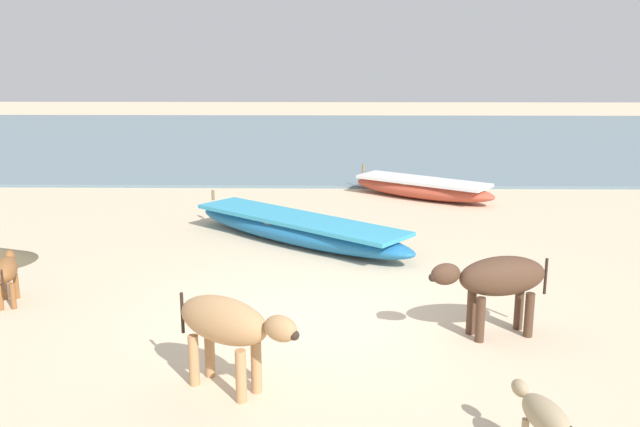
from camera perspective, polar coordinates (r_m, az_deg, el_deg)
The scene contains 8 objects.
ground at distance 8.83m, azimuth 0.57°, elevation -8.65°, with size 80.00×80.00×0.00m, color beige.
sea_water at distance 26.93m, azimuth 0.87°, elevation 6.29°, with size 60.00×20.00×0.08m, color slate.
fishing_boat_1 at distance 12.10m, azimuth -1.87°, elevation -1.29°, with size 4.41×3.85×0.67m.
fishing_boat_3 at distance 16.03m, azimuth 8.57°, elevation 2.13°, with size 3.43×2.77×0.65m.
cow_adult_tan at distance 6.83m, azimuth -7.76°, elevation -9.23°, with size 1.37×1.04×0.97m.
calf_near_brown at distance 10.06m, azimuth -24.78°, elevation -4.36°, with size 0.51×0.97×0.64m.
calf_far_dun at distance 6.07m, azimuth 18.23°, elevation -15.89°, with size 0.40×0.85×0.56m.
cow_second_adult_dark at distance 8.30m, azimuth 14.68°, elevation -5.36°, with size 1.49×0.69×0.98m.
Camera 1 is at (0.05, -8.19, 3.29)m, focal length 38.21 mm.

